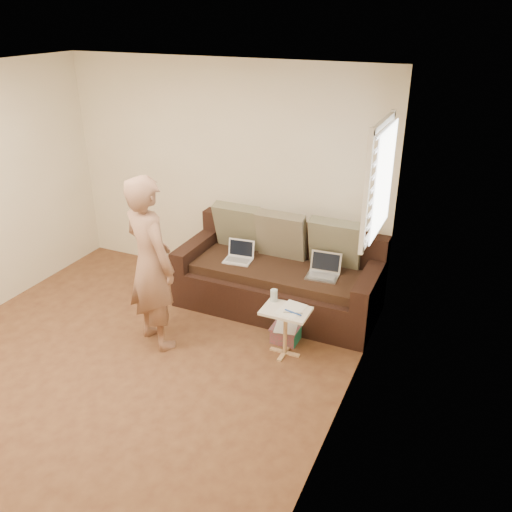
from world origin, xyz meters
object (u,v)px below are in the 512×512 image
at_px(person, 151,263).
at_px(side_table, 285,332).
at_px(laptop_silver, 322,277).
at_px(laptop_white, 238,261).
at_px(striped_box, 286,333).
at_px(sofa, 278,273).
at_px(drinking_glass, 274,295).

height_order(person, side_table, person).
distance_m(laptop_silver, laptop_white, 0.97).
distance_m(side_table, striped_box, 0.28).
height_order(laptop_white, person, person).
bearing_deg(sofa, person, -127.65).
bearing_deg(drinking_glass, striped_box, 47.27).
distance_m(sofa, side_table, 0.90).
bearing_deg(drinking_glass, laptop_white, 138.78).
distance_m(sofa, laptop_white, 0.47).
relative_size(person, side_table, 3.54).
bearing_deg(laptop_white, person, -117.86).
distance_m(laptop_silver, striped_box, 0.69).
relative_size(person, striped_box, 6.25).
relative_size(laptop_silver, striped_box, 1.16).
relative_size(laptop_silver, laptop_white, 1.09).
xyz_separation_m(sofa, drinking_glass, (0.23, -0.68, 0.13)).
height_order(sofa, side_table, sofa).
relative_size(person, drinking_glass, 14.60).
xyz_separation_m(laptop_silver, person, (-1.38, -1.05, 0.36)).
xyz_separation_m(person, side_table, (1.26, 0.33, -0.63)).
relative_size(laptop_silver, person, 0.19).
relative_size(side_table, striped_box, 1.77).
bearing_deg(striped_box, side_table, -72.35).
bearing_deg(side_table, sofa, 116.58).
height_order(sofa, striped_box, sofa).
xyz_separation_m(laptop_white, person, (-0.41, -1.03, 0.36)).
bearing_deg(side_table, laptop_white, 140.31).
bearing_deg(sofa, side_table, -63.42).
xyz_separation_m(sofa, laptop_silver, (0.52, -0.07, 0.10)).
distance_m(laptop_white, side_table, 1.13).
bearing_deg(striped_box, laptop_silver, 69.24).
bearing_deg(side_table, striped_box, 107.65).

